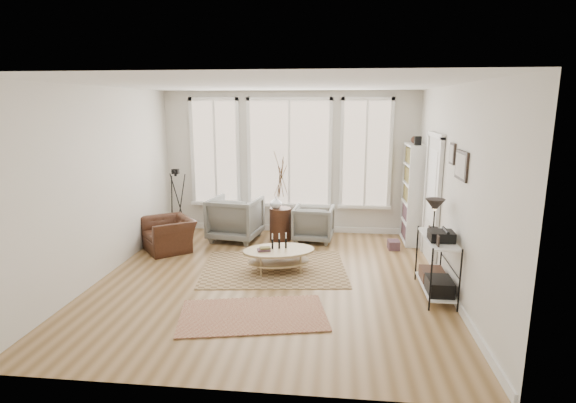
# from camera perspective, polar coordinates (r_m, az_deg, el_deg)

# --- Properties ---
(room) EXTENTS (5.50, 5.54, 2.90)m
(room) POSITION_cam_1_polar(r_m,az_deg,el_deg) (6.61, -2.08, 1.75)
(room) COLOR #9C784D
(room) RESTS_ON ground
(bay_window) EXTENTS (4.14, 0.12, 2.24)m
(bay_window) POSITION_cam_1_polar(r_m,az_deg,el_deg) (9.23, 0.16, 5.89)
(bay_window) COLOR #D5AF8E
(bay_window) RESTS_ON ground
(door) EXTENTS (0.09, 1.06, 2.22)m
(door) POSITION_cam_1_polar(r_m,az_deg,el_deg) (7.87, 17.86, 0.62)
(door) COLOR silver
(door) RESTS_ON ground
(bookcase) EXTENTS (0.31, 0.85, 2.06)m
(bookcase) POSITION_cam_1_polar(r_m,az_deg,el_deg) (8.92, 15.59, 0.97)
(bookcase) COLOR white
(bookcase) RESTS_ON ground
(low_shelf) EXTENTS (0.38, 1.08, 1.30)m
(low_shelf) POSITION_cam_1_polar(r_m,az_deg,el_deg) (6.62, 18.37, -7.05)
(low_shelf) COLOR white
(low_shelf) RESTS_ON ground
(wall_art) EXTENTS (0.04, 0.88, 0.44)m
(wall_art) POSITION_cam_1_polar(r_m,az_deg,el_deg) (6.40, 20.88, 4.68)
(wall_art) COLOR black
(wall_art) RESTS_ON ground
(rug_main) EXTENTS (2.48, 1.98, 0.01)m
(rug_main) POSITION_cam_1_polar(r_m,az_deg,el_deg) (7.42, -1.75, -8.46)
(rug_main) COLOR brown
(rug_main) RESTS_ON ground
(rug_runner) EXTENTS (2.01, 1.38, 0.01)m
(rug_runner) POSITION_cam_1_polar(r_m,az_deg,el_deg) (5.89, -4.45, -14.15)
(rug_runner) COLOR brown
(rug_runner) RESTS_ON ground
(coffee_table) EXTENTS (1.31, 1.03, 0.53)m
(coffee_table) POSITION_cam_1_polar(r_m,az_deg,el_deg) (7.22, -1.22, -6.71)
(coffee_table) COLOR tan
(coffee_table) RESTS_ON ground
(armchair_left) EXTENTS (1.06, 1.08, 0.86)m
(armchair_left) POSITION_cam_1_polar(r_m,az_deg,el_deg) (8.91, -6.67, -2.12)
(armchair_left) COLOR slate
(armchair_left) RESTS_ON ground
(armchair_right) EXTENTS (0.82, 0.84, 0.70)m
(armchair_right) POSITION_cam_1_polar(r_m,az_deg,el_deg) (8.81, 3.26, -2.77)
(armchair_right) COLOR slate
(armchair_right) RESTS_ON ground
(side_table) EXTENTS (0.43, 0.43, 1.79)m
(side_table) POSITION_cam_1_polar(r_m,az_deg,el_deg) (8.74, -0.99, 0.57)
(side_table) COLOR #3D2014
(side_table) RESTS_ON ground
(vase) EXTENTS (0.29, 0.29, 0.24)m
(vase) POSITION_cam_1_polar(r_m,az_deg,el_deg) (8.75, -1.55, -0.09)
(vase) COLOR silver
(vase) RESTS_ON side_table
(accent_chair) EXTENTS (1.21, 1.19, 0.59)m
(accent_chair) POSITION_cam_1_polar(r_m,az_deg,el_deg) (8.54, -14.91, -4.04)
(accent_chair) COLOR #3D2014
(accent_chair) RESTS_ON ground
(tripod_camera) EXTENTS (0.48, 0.48, 1.36)m
(tripod_camera) POSITION_cam_1_polar(r_m,az_deg,el_deg) (9.42, -13.90, -0.40)
(tripod_camera) COLOR black
(tripod_camera) RESTS_ON ground
(book_stack_near) EXTENTS (0.21, 0.26, 0.17)m
(book_stack_near) POSITION_cam_1_polar(r_m,az_deg,el_deg) (8.58, 13.25, -5.37)
(book_stack_near) COLOR brown
(book_stack_near) RESTS_ON ground
(book_stack_far) EXTENTS (0.20, 0.24, 0.14)m
(book_stack_far) POSITION_cam_1_polar(r_m,az_deg,el_deg) (8.60, 13.23, -5.43)
(book_stack_far) COLOR brown
(book_stack_far) RESTS_ON ground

